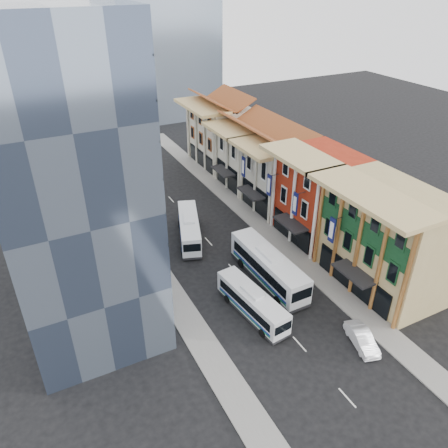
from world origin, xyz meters
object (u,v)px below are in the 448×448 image
bus_left_far (189,228)px  bus_right (268,266)px  sedan_right (362,339)px  office_tower (61,170)px  shophouse_tan (387,239)px  bus_left_near (252,302)px

bus_left_far → bus_right: bus_right is taller
bus_left_far → bus_right: size_ratio=0.85×
sedan_right → office_tower: bearing=151.9°
sedan_right → bus_right: bearing=116.9°
bus_left_far → sedan_right: bearing=-54.8°
shophouse_tan → bus_left_far: size_ratio=1.29×
office_tower → bus_right: (19.59, -7.92, -12.95)m
bus_left_far → sedan_right: bus_left_far is taller
shophouse_tan → bus_left_far: bearing=130.4°
office_tower → sedan_right: size_ratio=6.30×
bus_left_near → sedan_right: bus_left_near is taller
shophouse_tan → bus_left_far: shophouse_tan is taller
office_tower → sedan_right: bearing=-42.9°
shophouse_tan → sedan_right: size_ratio=2.94×
office_tower → bus_left_far: office_tower is taller
bus_left_near → bus_right: 6.20m
shophouse_tan → office_tower: (-31.00, 14.00, 9.00)m
shophouse_tan → bus_right: (-11.41, 6.08, -3.95)m
bus_right → sedan_right: (2.73, -12.85, -1.26)m
bus_left_near → shophouse_tan: bearing=-13.4°
shophouse_tan → office_tower: bearing=155.7°
shophouse_tan → bus_left_near: shophouse_tan is taller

